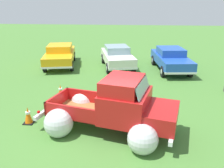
# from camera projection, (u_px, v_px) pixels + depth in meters

# --- Properties ---
(ground_plane) EXTENTS (80.00, 80.00, 0.00)m
(ground_plane) POSITION_uv_depth(u_px,v_px,m) (107.00, 128.00, 8.12)
(ground_plane) COLOR #477A33
(vintage_pickup_truck) EXTENTS (4.94, 3.58, 1.96)m
(vintage_pickup_truck) POSITION_uv_depth(u_px,v_px,m) (118.00, 110.00, 7.75)
(vintage_pickup_truck) COLOR black
(vintage_pickup_truck) RESTS_ON ground
(show_car_0) EXTENTS (2.78, 4.86, 1.43)m
(show_car_0) POSITION_uv_depth(u_px,v_px,m) (60.00, 54.00, 16.02)
(show_car_0) COLOR black
(show_car_0) RESTS_ON ground
(show_car_1) EXTENTS (2.75, 4.52, 1.43)m
(show_car_1) POSITION_uv_depth(u_px,v_px,m) (117.00, 56.00, 15.57)
(show_car_1) COLOR black
(show_car_1) RESTS_ON ground
(show_car_2) EXTENTS (2.34, 4.66, 1.43)m
(show_car_2) POSITION_uv_depth(u_px,v_px,m) (171.00, 58.00, 14.89)
(show_car_2) COLOR black
(show_car_2) RESTS_ON ground
(lane_cone_0) EXTENTS (0.36, 0.36, 0.63)m
(lane_cone_0) POSITION_uv_depth(u_px,v_px,m) (61.00, 91.00, 10.67)
(lane_cone_0) COLOR black
(lane_cone_0) RESTS_ON ground
(lane_cone_1) EXTENTS (0.36, 0.36, 0.63)m
(lane_cone_1) POSITION_uv_depth(u_px,v_px,m) (28.00, 115.00, 8.38)
(lane_cone_1) COLOR black
(lane_cone_1) RESTS_ON ground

